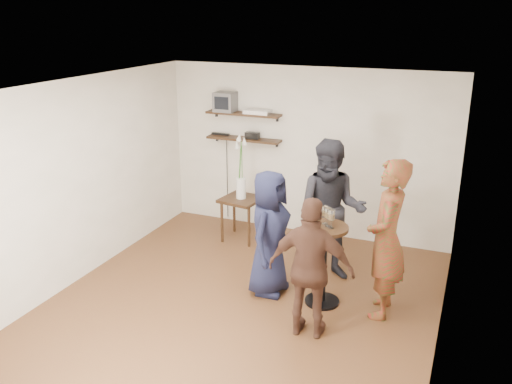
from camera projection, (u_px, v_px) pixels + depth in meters
room at (240, 204)px, 6.12m from camera, size 4.58×5.08×2.68m
shelf_upper at (243, 114)px, 8.38m from camera, size 1.20×0.25×0.04m
shelf_lower at (244, 139)px, 8.51m from camera, size 1.20×0.25×0.04m
crt_monitor at (226, 102)px, 8.44m from camera, size 0.32×0.30×0.30m
dvd_deck at (258, 112)px, 8.28m from camera, size 0.40×0.24×0.06m
radio at (252, 136)px, 8.44m from camera, size 0.22×0.10×0.10m
power_strip at (220, 134)px, 8.70m from camera, size 0.30×0.05×0.03m
side_table at (241, 205)px, 8.25m from camera, size 0.63×0.63×0.67m
vase_lilies at (241, 178)px, 8.11m from camera, size 0.20×0.20×1.02m
drinks_table at (324, 254)px, 6.39m from camera, size 0.55×0.55×1.00m
wine_glass_fl at (319, 215)px, 6.23m from camera, size 0.07×0.07×0.20m
wine_glass_fr at (332, 216)px, 6.18m from camera, size 0.07×0.07×0.22m
wine_glass_bl at (325, 212)px, 6.30m from camera, size 0.07×0.07×0.22m
wine_glass_br at (328, 214)px, 6.23m from camera, size 0.07×0.07×0.22m
person_plaid at (387, 239)px, 6.08m from camera, size 0.49×0.71×1.87m
person_dark at (331, 211)px, 6.94m from camera, size 1.01×0.84×1.86m
person_navy at (269, 233)px, 6.62m from camera, size 0.53×0.79×1.58m
person_brown at (311, 269)px, 5.71m from camera, size 0.95×0.45×1.57m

